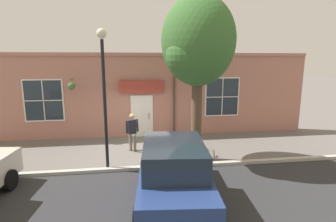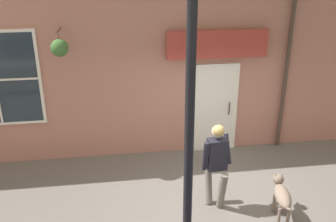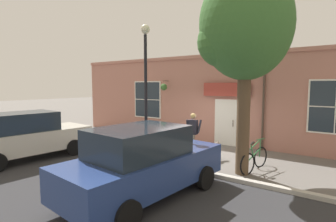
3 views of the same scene
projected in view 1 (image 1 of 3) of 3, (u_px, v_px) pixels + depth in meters
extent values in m
plane|color=#66605B|center=(137.00, 151.00, 11.25)|extent=(90.00, 90.00, 0.00)
cube|color=#B2ADA3|center=(138.00, 168.00, 9.30)|extent=(0.20, 28.00, 0.12)
cube|color=#B27566|center=(135.00, 97.00, 13.15)|extent=(0.30, 18.00, 4.02)
cube|color=#B27566|center=(134.00, 54.00, 12.75)|extent=(0.42, 18.00, 0.16)
cube|color=white|center=(142.00, 116.00, 13.22)|extent=(0.10, 1.10, 2.10)
cube|color=#232D38|center=(142.00, 117.00, 13.20)|extent=(0.03, 0.90, 1.90)
cylinder|color=#47382D|center=(149.00, 116.00, 13.18)|extent=(0.03, 0.03, 0.30)
cube|color=#AD3D33|center=(141.00, 87.00, 12.83)|extent=(0.08, 2.20, 0.60)
cylinder|color=#47382D|center=(174.00, 101.00, 13.23)|extent=(0.09, 0.09, 3.62)
cylinder|color=#47382D|center=(72.00, 79.00, 12.19)|extent=(0.44, 0.04, 0.04)
cylinder|color=#47382D|center=(71.00, 83.00, 12.05)|extent=(0.01, 0.01, 0.34)
cone|color=#2D2823|center=(72.00, 88.00, 12.10)|extent=(0.32, 0.32, 0.18)
sphere|color=#3D6B33|center=(72.00, 86.00, 12.08)|extent=(0.34, 0.34, 0.34)
cube|color=white|center=(44.00, 100.00, 12.41)|extent=(0.08, 1.82, 2.02)
cube|color=#232D38|center=(44.00, 101.00, 12.38)|extent=(0.03, 1.70, 1.90)
cube|color=white|center=(43.00, 101.00, 12.36)|extent=(0.04, 0.04, 1.90)
cube|color=white|center=(43.00, 101.00, 12.36)|extent=(0.04, 1.70, 0.04)
cube|color=white|center=(222.00, 97.00, 13.61)|extent=(0.08, 1.82, 2.02)
cube|color=#232D38|center=(222.00, 97.00, 13.58)|extent=(0.03, 1.70, 1.90)
cube|color=white|center=(222.00, 97.00, 13.56)|extent=(0.04, 0.04, 1.90)
cube|color=white|center=(222.00, 97.00, 13.56)|extent=(0.04, 1.70, 0.04)
cylinder|color=#6B665B|center=(130.00, 141.00, 11.29)|extent=(0.30, 0.15, 0.80)
cylinder|color=#6B665B|center=(135.00, 143.00, 11.04)|extent=(0.30, 0.15, 0.80)
cube|color=black|center=(132.00, 127.00, 11.03)|extent=(0.24, 0.35, 0.57)
sphere|color=beige|center=(132.00, 117.00, 10.97)|extent=(0.22, 0.22, 0.22)
sphere|color=tan|center=(132.00, 116.00, 10.93)|extent=(0.21, 0.21, 0.21)
cylinder|color=black|center=(127.00, 127.00, 10.94)|extent=(0.17, 0.10, 0.57)
cylinder|color=black|center=(137.00, 125.00, 11.17)|extent=(0.33, 0.11, 0.52)
ellipsoid|color=#7F6B5B|center=(158.00, 143.00, 10.76)|extent=(0.71, 0.39, 0.23)
cylinder|color=#7F6B5B|center=(157.00, 148.00, 11.02)|extent=(0.06, 0.06, 0.36)
cylinder|color=#7F6B5B|center=(161.00, 148.00, 11.01)|extent=(0.06, 0.06, 0.36)
cylinder|color=#7F6B5B|center=(156.00, 152.00, 10.63)|extent=(0.06, 0.06, 0.36)
cylinder|color=#7F6B5B|center=(160.00, 152.00, 10.62)|extent=(0.06, 0.06, 0.36)
sphere|color=#7F6B5B|center=(159.00, 138.00, 11.14)|extent=(0.19, 0.19, 0.19)
cone|color=#7F6B5B|center=(159.00, 138.00, 11.25)|extent=(0.12, 0.11, 0.09)
cone|color=#7F6B5B|center=(158.00, 137.00, 11.11)|extent=(0.06, 0.06, 0.07)
cone|color=#7F6B5B|center=(160.00, 137.00, 11.11)|extent=(0.06, 0.06, 0.07)
cylinder|color=#7F6B5B|center=(157.00, 146.00, 10.35)|extent=(0.21, 0.08, 0.14)
cylinder|color=brown|center=(196.00, 116.00, 10.01)|extent=(0.40, 0.40, 3.48)
ellipsoid|color=#38662D|center=(198.00, 41.00, 9.48)|extent=(2.97, 2.67, 3.27)
sphere|color=#38662D|center=(187.00, 55.00, 9.03)|extent=(1.49, 1.49, 1.49)
torus|color=black|center=(196.00, 142.00, 11.33)|extent=(0.68, 0.26, 0.70)
torus|color=black|center=(200.00, 151.00, 10.31)|extent=(0.68, 0.26, 0.70)
cylinder|color=#33723F|center=(198.00, 142.00, 10.79)|extent=(0.97, 0.14, 0.25)
cylinder|color=#33723F|center=(199.00, 140.00, 10.58)|extent=(0.26, 0.06, 0.46)
cylinder|color=#33723F|center=(198.00, 134.00, 10.77)|extent=(0.82, 0.12, 0.22)
cylinder|color=#33723F|center=(196.00, 136.00, 11.20)|extent=(0.07, 0.04, 0.58)
cylinder|color=#33723F|center=(196.00, 129.00, 11.17)|extent=(0.45, 0.17, 0.03)
ellipsoid|color=black|center=(199.00, 133.00, 10.53)|extent=(0.26, 0.12, 0.11)
cylinder|color=black|center=(10.00, 180.00, 7.84)|extent=(0.63, 0.24, 0.62)
cube|color=navy|center=(173.00, 178.00, 7.12)|extent=(4.45, 2.17, 0.76)
cube|color=#1E2833|center=(174.00, 156.00, 6.77)|extent=(2.38, 1.76, 0.68)
cylinder|color=black|center=(143.00, 171.00, 8.46)|extent=(0.63, 0.24, 0.62)
cylinder|color=black|center=(197.00, 170.00, 8.53)|extent=(0.63, 0.24, 0.62)
cylinder|color=black|center=(137.00, 221.00, 5.85)|extent=(0.63, 0.24, 0.62)
cylinder|color=black|center=(215.00, 219.00, 5.92)|extent=(0.63, 0.24, 0.62)
cylinder|color=black|center=(105.00, 108.00, 8.88)|extent=(0.11, 0.11, 4.50)
sphere|color=beige|center=(101.00, 33.00, 8.41)|extent=(0.32, 0.32, 0.32)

